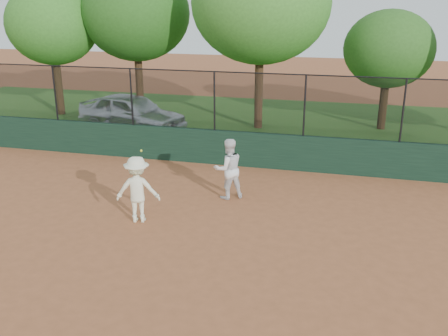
% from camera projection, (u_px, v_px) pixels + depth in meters
% --- Properties ---
extents(ground, '(80.00, 80.00, 0.00)m').
position_uv_depth(ground, '(168.00, 243.00, 11.76)').
color(ground, '#A75C36').
rests_on(ground, ground).
extents(back_wall, '(26.00, 0.20, 1.20)m').
position_uv_depth(back_wall, '(229.00, 148.00, 17.07)').
color(back_wall, '#173322').
rests_on(back_wall, ground).
extents(grass_strip, '(36.00, 12.00, 0.01)m').
position_uv_depth(grass_strip, '(260.00, 124.00, 22.76)').
color(grass_strip, '#28541A').
rests_on(grass_strip, ground).
extents(parked_car, '(5.21, 3.18, 1.66)m').
position_uv_depth(parked_car, '(132.00, 113.00, 21.19)').
color(parked_car, silver).
rests_on(parked_car, ground).
extents(player_second, '(1.08, 1.02, 1.76)m').
position_uv_depth(player_second, '(228.00, 169.00, 14.14)').
color(player_second, white).
rests_on(player_second, ground).
extents(player_main, '(1.24, 0.88, 1.99)m').
position_uv_depth(player_main, '(138.00, 189.00, 12.64)').
color(player_main, white).
rests_on(player_main, ground).
extents(fence_assembly, '(26.00, 0.06, 2.00)m').
position_uv_depth(fence_assembly, '(228.00, 101.00, 16.54)').
color(fence_assembly, black).
rests_on(fence_assembly, back_wall).
extents(tree_0, '(4.39, 3.99, 6.21)m').
position_uv_depth(tree_0, '(52.00, 24.00, 23.43)').
color(tree_0, '#49321A').
rests_on(tree_0, ground).
extents(tree_1, '(5.06, 4.60, 6.99)m').
position_uv_depth(tree_1, '(136.00, 13.00, 23.03)').
color(tree_1, '#482D19').
rests_on(tree_1, ground).
extents(tree_2, '(5.79, 5.26, 7.77)m').
position_uv_depth(tree_2, '(261.00, 3.00, 20.49)').
color(tree_2, '#4D301B').
rests_on(tree_2, ground).
extents(tree_3, '(3.76, 3.42, 5.07)m').
position_uv_depth(tree_3, '(389.00, 49.00, 20.89)').
color(tree_3, '#3A2613').
rests_on(tree_3, ground).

